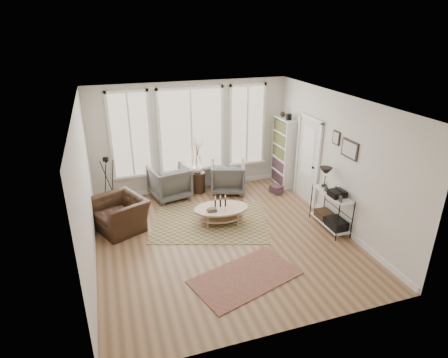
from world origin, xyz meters
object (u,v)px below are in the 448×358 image
object	(u,v)px
bookcase	(283,152)
armchair_right	(228,177)
side_table	(198,165)
accent_chair	(120,214)
armchair_left	(169,182)
low_shelf	(331,207)
coffee_table	(221,211)

from	to	relation	value
bookcase	armchair_right	world-z (taller)	bookcase
side_table	accent_chair	xyz separation A→B (m)	(-2.11, -1.34, -0.40)
armchair_right	armchair_left	bearing A→B (deg)	14.65
accent_chair	side_table	bearing A→B (deg)	97.16
side_table	bookcase	bearing A→B (deg)	-5.44
low_shelf	armchair_left	xyz separation A→B (m)	(-3.09, 2.64, -0.08)
armchair_left	accent_chair	world-z (taller)	armchair_left
armchair_left	armchair_right	distance (m)	1.56
low_shelf	side_table	size ratio (longest dim) A/B	0.82
bookcase	armchair_right	size ratio (longest dim) A/B	2.28
coffee_table	side_table	bearing A→B (deg)	91.94
bookcase	armchair_left	xyz separation A→B (m)	(-3.15, 0.12, -0.53)
armchair_left	side_table	size ratio (longest dim) A/B	0.59
armchair_right	side_table	distance (m)	0.87
low_shelf	armchair_left	size ratio (longest dim) A/B	1.39
armchair_right	bookcase	bearing A→B (deg)	-162.28
armchair_right	coffee_table	bearing A→B (deg)	84.61
coffee_table	armchair_left	size ratio (longest dim) A/B	1.39
low_shelf	armchair_right	size ratio (longest dim) A/B	1.45
low_shelf	side_table	distance (m)	3.59
accent_chair	armchair_right	bearing A→B (deg)	86.26
low_shelf	armchair_right	xyz separation A→B (m)	(-1.54, 2.54, -0.10)
coffee_table	low_shelf	bearing A→B (deg)	-22.67
low_shelf	armchair_right	distance (m)	2.97
armchair_left	bookcase	bearing A→B (deg)	164.86
armchair_right	low_shelf	bearing A→B (deg)	139.58
side_table	armchair_right	bearing A→B (deg)	-14.97
low_shelf	coffee_table	world-z (taller)	low_shelf
bookcase	accent_chair	xyz separation A→B (m)	(-4.47, -1.12, -0.60)
low_shelf	accent_chair	distance (m)	4.64
armchair_right	side_table	bearing A→B (deg)	3.46
bookcase	accent_chair	world-z (taller)	bookcase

